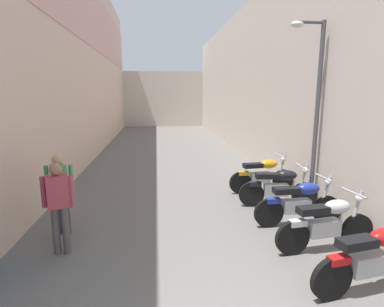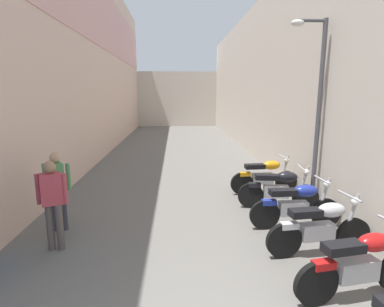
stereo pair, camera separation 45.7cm
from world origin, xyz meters
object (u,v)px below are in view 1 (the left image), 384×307
at_px(motorcycle_fourth, 299,202).
at_px(street_lamp, 314,101).
at_px(pedestrian_further_down, 60,188).
at_px(motorcycle_sixth, 263,174).
at_px(motorcycle_second, 372,258).
at_px(motorcycle_third, 327,223).
at_px(motorcycle_fifth, 279,187).
at_px(pedestrian_mid_alley, 58,202).

height_order(motorcycle_fourth, street_lamp, street_lamp).
height_order(motorcycle_fourth, pedestrian_further_down, pedestrian_further_down).
bearing_deg(motorcycle_sixth, motorcycle_fourth, -90.00).
bearing_deg(pedestrian_further_down, motorcycle_second, -26.41).
height_order(motorcycle_second, motorcycle_third, same).
distance_m(motorcycle_third, motorcycle_fifth, 2.09).
height_order(motorcycle_second, street_lamp, street_lamp).
relative_size(motorcycle_sixth, pedestrian_further_down, 1.18).
xyz_separation_m(motorcycle_second, motorcycle_third, (0.00, 1.12, 0.00)).
height_order(motorcycle_sixth, street_lamp, street_lamp).
distance_m(motorcycle_fourth, street_lamp, 2.34).
bearing_deg(motorcycle_fourth, street_lamp, 55.94).
distance_m(motorcycle_third, street_lamp, 2.94).
height_order(motorcycle_third, pedestrian_mid_alley, pedestrian_mid_alley).
height_order(motorcycle_second, motorcycle_fourth, same).
xyz_separation_m(motorcycle_second, motorcycle_sixth, (0.00, 4.33, 0.00)).
bearing_deg(motorcycle_fifth, motorcycle_fourth, -89.99).
bearing_deg(street_lamp, motorcycle_second, -102.31).
distance_m(motorcycle_fifth, pedestrian_mid_alley, 4.78).
xyz_separation_m(motorcycle_third, street_lamp, (0.69, 2.05, 1.99)).
bearing_deg(motorcycle_third, motorcycle_fifth, 90.00).
bearing_deg(pedestrian_mid_alley, pedestrian_further_down, 104.78).
bearing_deg(pedestrian_mid_alley, motorcycle_second, -19.05).
distance_m(pedestrian_further_down, street_lamp, 5.65).
relative_size(motorcycle_third, motorcycle_sixth, 1.00).
bearing_deg(motorcycle_sixth, pedestrian_mid_alley, -148.02).
relative_size(motorcycle_second, motorcycle_fourth, 0.99).
xyz_separation_m(pedestrian_mid_alley, street_lamp, (5.15, 1.63, 1.57)).
distance_m(motorcycle_second, pedestrian_mid_alley, 4.74).
xyz_separation_m(motorcycle_third, pedestrian_mid_alley, (-4.46, 0.42, 0.42)).
xyz_separation_m(motorcycle_third, pedestrian_further_down, (-4.67, 1.20, 0.42)).
relative_size(motorcycle_second, pedestrian_mid_alley, 1.17).
height_order(motorcycle_fifth, street_lamp, street_lamp).
distance_m(motorcycle_fifth, pedestrian_further_down, 4.77).
bearing_deg(motorcycle_third, pedestrian_further_down, 165.61).
xyz_separation_m(motorcycle_fourth, pedestrian_mid_alley, (-4.46, -0.61, 0.42)).
relative_size(motorcycle_fourth, pedestrian_mid_alley, 1.18).
relative_size(motorcycle_fifth, pedestrian_further_down, 1.17).
height_order(motorcycle_second, motorcycle_sixth, same).
bearing_deg(motorcycle_third, motorcycle_second, -90.00).
bearing_deg(motorcycle_third, street_lamp, 71.35).
bearing_deg(motorcycle_sixth, street_lamp, -59.11).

